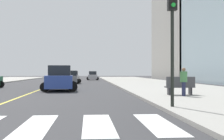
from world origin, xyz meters
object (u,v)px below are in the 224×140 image
at_px(car_silver_fourth, 93,76).
at_px(park_bench, 180,86).
at_px(traffic_light_near_corner, 172,22).
at_px(pedestrian_waiting_east, 184,80).
at_px(car_gray_nearest, 72,77).
at_px(car_blue_second, 60,79).

distance_m(car_silver_fourth, park_bench, 40.68).
distance_m(traffic_light_near_corner, park_bench, 7.23).
bearing_deg(park_bench, pedestrian_waiting_east, 176.25).
bearing_deg(car_gray_nearest, park_bench, 111.67).
relative_size(car_silver_fourth, traffic_light_near_corner, 0.76).
bearing_deg(car_gray_nearest, pedestrian_waiting_east, 110.79).
bearing_deg(car_gray_nearest, car_blue_second, 91.88).
distance_m(car_blue_second, car_silver_fourth, 33.38).
bearing_deg(traffic_light_near_corner, car_blue_second, -66.64).
bearing_deg(car_blue_second, park_bench, 135.42).
bearing_deg(pedestrian_waiting_east, traffic_light_near_corner, 162.60).
distance_m(traffic_light_near_corner, pedestrian_waiting_east, 6.23).
bearing_deg(pedestrian_waiting_east, car_blue_second, 49.07).
relative_size(car_gray_nearest, car_silver_fourth, 1.04).
relative_size(car_blue_second, pedestrian_waiting_east, 2.86).
height_order(car_blue_second, park_bench, car_blue_second).
distance_m(car_silver_fourth, pedestrian_waiting_east, 41.63).
distance_m(car_gray_nearest, car_silver_fourth, 18.10).
bearing_deg(car_blue_second, pedestrian_waiting_east, 131.57).
xyz_separation_m(car_blue_second, pedestrian_waiting_east, (7.94, -8.14, 0.09)).
distance_m(car_gray_nearest, pedestrian_waiting_east, 24.78).
relative_size(car_silver_fourth, pedestrian_waiting_east, 2.27).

